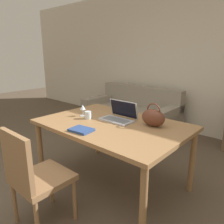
{
  "coord_description": "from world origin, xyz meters",
  "views": [
    {
      "loc": [
        1.42,
        -0.97,
        1.48
      ],
      "look_at": [
        -0.06,
        0.71,
        0.87
      ],
      "focal_mm": 35.0,
      "sensor_mm": 36.0,
      "label": 1
    }
  ],
  "objects_px": {
    "drinking_glass": "(88,115)",
    "wine_glass": "(83,108)",
    "chair": "(34,175)",
    "handbag": "(153,117)",
    "laptop": "(120,115)",
    "couch": "(131,115)"
  },
  "relations": [
    {
      "from": "couch",
      "to": "handbag",
      "type": "distance_m",
      "value": 2.09
    },
    {
      "from": "wine_glass",
      "to": "handbag",
      "type": "height_order",
      "value": "handbag"
    },
    {
      "from": "drinking_glass",
      "to": "wine_glass",
      "type": "distance_m",
      "value": 0.14
    },
    {
      "from": "wine_glass",
      "to": "handbag",
      "type": "bearing_deg",
      "value": 15.66
    },
    {
      "from": "laptop",
      "to": "drinking_glass",
      "type": "height_order",
      "value": "laptop"
    },
    {
      "from": "chair",
      "to": "drinking_glass",
      "type": "height_order",
      "value": "chair"
    },
    {
      "from": "laptop",
      "to": "wine_glass",
      "type": "relative_size",
      "value": 2.75
    },
    {
      "from": "couch",
      "to": "laptop",
      "type": "xyz_separation_m",
      "value": [
        0.97,
        -1.54,
        0.53
      ]
    },
    {
      "from": "drinking_glass",
      "to": "wine_glass",
      "type": "height_order",
      "value": "wine_glass"
    },
    {
      "from": "chair",
      "to": "wine_glass",
      "type": "xyz_separation_m",
      "value": [
        -0.37,
        0.88,
        0.34
      ]
    },
    {
      "from": "laptop",
      "to": "handbag",
      "type": "relative_size",
      "value": 1.47
    },
    {
      "from": "laptop",
      "to": "drinking_glass",
      "type": "bearing_deg",
      "value": -145.47
    },
    {
      "from": "laptop",
      "to": "wine_glass",
      "type": "bearing_deg",
      "value": -158.12
    },
    {
      "from": "chair",
      "to": "couch",
      "type": "xyz_separation_m",
      "value": [
        -0.92,
        2.59,
        -0.23
      ]
    },
    {
      "from": "chair",
      "to": "couch",
      "type": "relative_size",
      "value": 0.5
    },
    {
      "from": "chair",
      "to": "handbag",
      "type": "height_order",
      "value": "handbag"
    },
    {
      "from": "chair",
      "to": "handbag",
      "type": "bearing_deg",
      "value": 67.54
    },
    {
      "from": "drinking_glass",
      "to": "handbag",
      "type": "bearing_deg",
      "value": 20.89
    },
    {
      "from": "chair",
      "to": "wine_glass",
      "type": "relative_size",
      "value": 6.6
    },
    {
      "from": "couch",
      "to": "laptop",
      "type": "bearing_deg",
      "value": -57.72
    },
    {
      "from": "handbag",
      "to": "drinking_glass",
      "type": "bearing_deg",
      "value": -159.11
    },
    {
      "from": "chair",
      "to": "drinking_glass",
      "type": "xyz_separation_m",
      "value": [
        -0.24,
        0.84,
        0.28
      ]
    }
  ]
}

